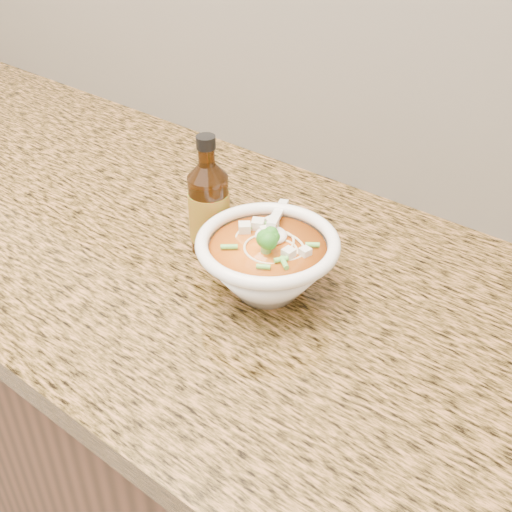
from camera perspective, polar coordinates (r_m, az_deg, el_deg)
The scene contains 4 objects.
cabinet at distance 1.42m, azimuth -10.29°, elevation -11.84°, with size 4.00×0.65×0.86m, color black.
counter_slab at distance 1.14m, azimuth -12.66°, elevation 3.76°, with size 4.00×0.68×0.04m, color #A0673A.
soup_bowl at distance 0.87m, azimuth 1.04°, elevation -0.70°, with size 0.19×0.21×0.11m.
hot_sauce_bottle at distance 0.95m, azimuth -4.19°, elevation 4.23°, with size 0.08×0.08×0.19m.
Camera 1 is at (0.78, 1.09, 1.46)m, focal length 45.00 mm.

